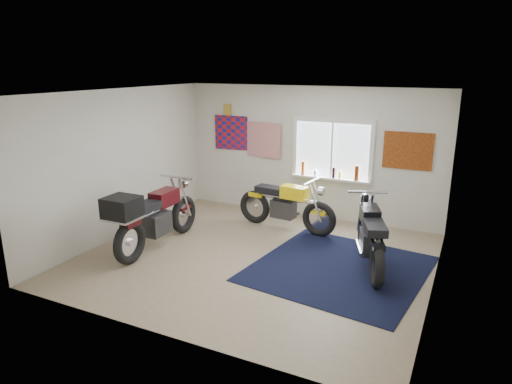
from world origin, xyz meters
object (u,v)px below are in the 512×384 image
at_px(yellow_triumph, 285,206).
at_px(black_chrome_bike, 370,238).
at_px(navy_rug, 339,268).
at_px(maroon_tourer, 152,217).

bearing_deg(yellow_triumph, black_chrome_bike, -22.15).
height_order(navy_rug, maroon_tourer, maroon_tourer).
bearing_deg(maroon_tourer, yellow_triumph, -41.10).
xyz_separation_m(navy_rug, yellow_triumph, (-1.46, 1.31, 0.46)).
bearing_deg(navy_rug, black_chrome_bike, 39.97).
bearing_deg(black_chrome_bike, navy_rug, 109.54).
distance_m(navy_rug, maroon_tourer, 3.24).
distance_m(yellow_triumph, maroon_tourer, 2.58).
bearing_deg(black_chrome_bike, yellow_triumph, 41.47).
bearing_deg(navy_rug, yellow_triumph, 138.09).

